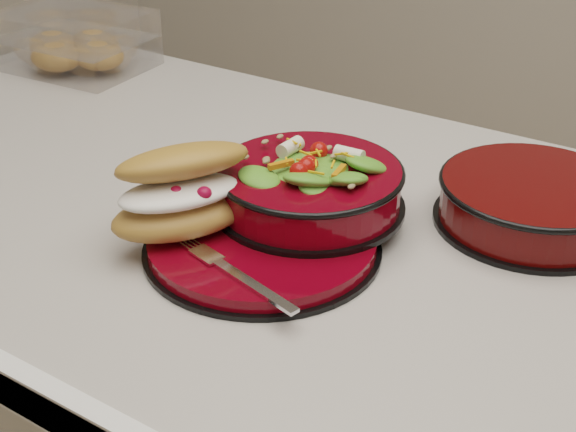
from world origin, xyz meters
The scene contains 6 objects.
dinner_plate centered at (0.16, -0.08, 0.91)m, with size 0.26×0.26×0.02m.
salad_bowl centered at (0.17, 0.00, 0.95)m, with size 0.22×0.22×0.09m.
croissant centered at (0.08, -0.12, 0.96)m, with size 0.15×0.19×0.09m.
fork centered at (0.18, -0.16, 0.92)m, with size 0.15×0.05×0.00m.
pastry_box centered at (-0.46, 0.24, 0.94)m, with size 0.25×0.19×0.09m.
extra_bowl centered at (0.38, 0.13, 0.93)m, with size 0.22×0.22×0.05m.
Camera 1 is at (0.58, -0.68, 1.36)m, focal length 50.00 mm.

